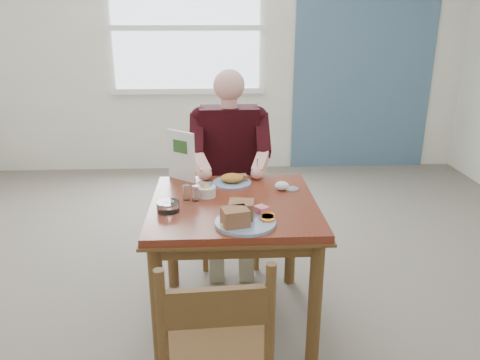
{
  "coord_description": "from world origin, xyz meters",
  "views": [
    {
      "loc": [
        -0.09,
        -2.37,
        1.7
      ],
      "look_at": [
        0.03,
        0.0,
        0.88
      ],
      "focal_mm": 35.0,
      "sensor_mm": 36.0,
      "label": 1
    }
  ],
  "objects": [
    {
      "name": "floor",
      "position": [
        0.0,
        0.0,
        0.0
      ],
      "size": [
        6.0,
        6.0,
        0.0
      ],
      "primitive_type": "plane",
      "color": "#6B6357",
      "rests_on": "ground"
    },
    {
      "name": "far_plate",
      "position": [
        0.01,
        0.3,
        0.77
      ],
      "size": [
        0.28,
        0.28,
        0.06
      ],
      "color": "white",
      "rests_on": "table"
    },
    {
      "name": "lemon_wedge",
      "position": [
        -0.05,
        -0.34,
        0.77
      ],
      "size": [
        0.07,
        0.06,
        0.03
      ],
      "primitive_type": "ellipsoid",
      "rotation": [
        0.0,
        0.0,
        0.36
      ],
      "color": "gold",
      "rests_on": "table"
    },
    {
      "name": "shakers",
      "position": [
        -0.23,
        0.03,
        0.79
      ],
      "size": [
        0.1,
        0.06,
        0.09
      ],
      "color": "white",
      "rests_on": "table"
    },
    {
      "name": "window",
      "position": [
        -0.4,
        2.97,
        1.6
      ],
      "size": [
        1.72,
        0.04,
        1.42
      ],
      "color": "white",
      "rests_on": "wall_back"
    },
    {
      "name": "napkin",
      "position": [
        0.29,
        0.17,
        0.78
      ],
      "size": [
        0.1,
        0.09,
        0.05
      ],
      "primitive_type": "ellipsoid",
      "rotation": [
        0.0,
        0.0,
        -0.4
      ],
      "color": "white",
      "rests_on": "table"
    },
    {
      "name": "wall_back",
      "position": [
        0.0,
        3.0,
        1.4
      ],
      "size": [
        5.5,
        0.0,
        5.5
      ],
      "primitive_type": "plane",
      "rotation": [
        1.57,
        0.0,
        0.0
      ],
      "color": "white",
      "rests_on": "ground"
    },
    {
      "name": "creamer",
      "position": [
        -0.34,
        -0.12,
        0.78
      ],
      "size": [
        0.12,
        0.12,
        0.05
      ],
      "color": "white",
      "rests_on": "table"
    },
    {
      "name": "near_plate",
      "position": [
        0.03,
        -0.29,
        0.79
      ],
      "size": [
        0.33,
        0.33,
        0.1
      ],
      "color": "white",
      "rests_on": "table"
    },
    {
      "name": "chair_far",
      "position": [
        0.0,
        0.8,
        0.48
      ],
      "size": [
        0.42,
        0.42,
        0.95
      ],
      "color": "brown",
      "rests_on": "ground"
    },
    {
      "name": "metal_dish",
      "position": [
        0.35,
        0.17,
        0.76
      ],
      "size": [
        0.1,
        0.1,
        0.01
      ],
      "primitive_type": "cylinder",
      "rotation": [
        0.0,
        0.0,
        -0.3
      ],
      "color": "silver",
      "rests_on": "table"
    },
    {
      "name": "diner",
      "position": [
        0.0,
        0.71,
        0.81
      ],
      "size": [
        0.53,
        0.56,
        1.39
      ],
      "color": "gray",
      "rests_on": "chair_far"
    },
    {
      "name": "menu",
      "position": [
        -0.31,
        0.39,
        0.91
      ],
      "size": [
        0.17,
        0.14,
        0.31
      ],
      "color": "white",
      "rests_on": "table"
    },
    {
      "name": "table",
      "position": [
        0.0,
        0.0,
        0.64
      ],
      "size": [
        0.92,
        0.92,
        0.75
      ],
      "color": "brown",
      "rests_on": "ground"
    },
    {
      "name": "caddy",
      "position": [
        -0.15,
        0.09,
        0.78
      ],
      "size": [
        0.13,
        0.13,
        0.08
      ],
      "color": "white",
      "rests_on": "table"
    },
    {
      "name": "chair_near",
      "position": [
        -0.1,
        -0.92,
        0.48
      ],
      "size": [
        0.44,
        0.44,
        0.95
      ],
      "color": "brown",
      "rests_on": "ground"
    },
    {
      "name": "accent_panel",
      "position": [
        1.6,
        2.98,
        1.4
      ],
      "size": [
        1.6,
        0.02,
        2.8
      ],
      "primitive_type": "cube",
      "color": "#466682",
      "rests_on": "ground"
    }
  ]
}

